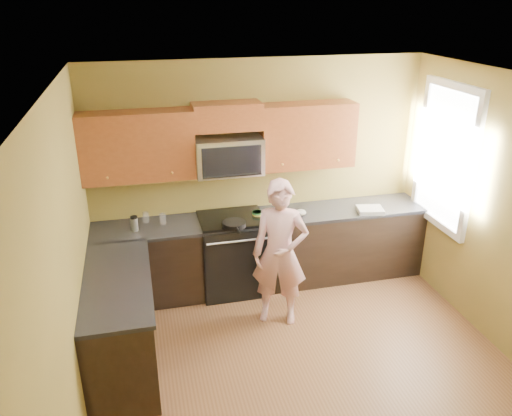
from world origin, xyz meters
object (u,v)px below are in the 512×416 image
object	(u,v)px
stove	(232,253)
microwave	(229,173)
woman	(280,254)
butter_tub	(258,217)
travel_mug	(135,231)
frying_pan	(234,226)

from	to	relation	value
stove	microwave	bearing A→B (deg)	90.00
microwave	woman	size ratio (longest dim) A/B	0.47
butter_tub	travel_mug	bearing A→B (deg)	-178.57
frying_pan	butter_tub	world-z (taller)	frying_pan
butter_tub	microwave	bearing A→B (deg)	157.07
woman	frying_pan	world-z (taller)	woman
stove	butter_tub	distance (m)	0.54
butter_tub	travel_mug	xyz separation A→B (m)	(-1.41, -0.04, 0.00)
microwave	travel_mug	world-z (taller)	microwave
butter_tub	travel_mug	size ratio (longest dim) A/B	0.71
butter_tub	frying_pan	bearing A→B (deg)	-143.00
frying_pan	travel_mug	xyz separation A→B (m)	(-1.08, 0.21, -0.03)
microwave	travel_mug	bearing A→B (deg)	-171.42
stove	travel_mug	xyz separation A→B (m)	(-1.10, -0.04, 0.45)
stove	frying_pan	distance (m)	0.54
stove	woman	world-z (taller)	woman
stove	travel_mug	bearing A→B (deg)	-177.87
stove	frying_pan	size ratio (longest dim) A/B	2.06
microwave	frying_pan	distance (m)	0.63
frying_pan	microwave	bearing A→B (deg)	84.45
stove	woman	bearing A→B (deg)	-63.61
woman	travel_mug	xyz separation A→B (m)	(-1.47, 0.71, 0.11)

